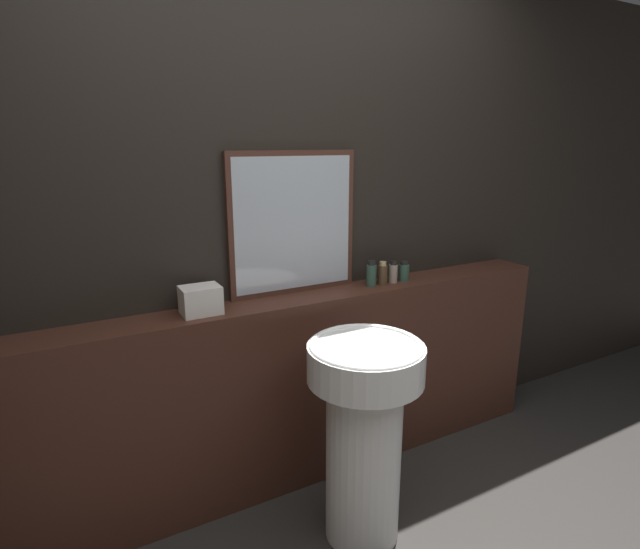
{
  "coord_description": "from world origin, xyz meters",
  "views": [
    {
      "loc": [
        -1.05,
        -0.68,
        1.65
      ],
      "look_at": [
        -0.01,
        1.2,
        1.08
      ],
      "focal_mm": 28.0,
      "sensor_mm": 36.0,
      "label": 1
    }
  ],
  "objects_px": {
    "towel_stack": "(201,300)",
    "lotion_bottle": "(393,272)",
    "mirror": "(293,224)",
    "body_wash_bottle": "(404,272)",
    "conditioner_bottle": "(383,274)",
    "pedestal_sink": "(364,427)",
    "shampoo_bottle": "(371,274)"
  },
  "relations": [
    {
      "from": "pedestal_sink",
      "to": "shampoo_bottle",
      "type": "xyz_separation_m",
      "value": [
        0.36,
        0.49,
        0.49
      ]
    },
    {
      "from": "pedestal_sink",
      "to": "lotion_bottle",
      "type": "distance_m",
      "value": 0.85
    },
    {
      "from": "towel_stack",
      "to": "lotion_bottle",
      "type": "bearing_deg",
      "value": -0.0
    },
    {
      "from": "mirror",
      "to": "pedestal_sink",
      "type": "bearing_deg",
      "value": -87.13
    },
    {
      "from": "towel_stack",
      "to": "conditioner_bottle",
      "type": "xyz_separation_m",
      "value": [
        0.94,
        -0.0,
        -0.01
      ]
    },
    {
      "from": "mirror",
      "to": "lotion_bottle",
      "type": "xyz_separation_m",
      "value": [
        0.52,
        -0.09,
        -0.28
      ]
    },
    {
      "from": "conditioner_bottle",
      "to": "pedestal_sink",
      "type": "bearing_deg",
      "value": -131.09
    },
    {
      "from": "shampoo_bottle",
      "to": "lotion_bottle",
      "type": "distance_m",
      "value": 0.14
    },
    {
      "from": "towel_stack",
      "to": "shampoo_bottle",
      "type": "height_order",
      "value": "shampoo_bottle"
    },
    {
      "from": "mirror",
      "to": "conditioner_bottle",
      "type": "xyz_separation_m",
      "value": [
        0.46,
        -0.09,
        -0.28
      ]
    },
    {
      "from": "pedestal_sink",
      "to": "body_wash_bottle",
      "type": "xyz_separation_m",
      "value": [
        0.56,
        0.49,
        0.48
      ]
    },
    {
      "from": "towel_stack",
      "to": "lotion_bottle",
      "type": "distance_m",
      "value": 1.01
    },
    {
      "from": "mirror",
      "to": "body_wash_bottle",
      "type": "xyz_separation_m",
      "value": [
        0.59,
        -0.09,
        -0.29
      ]
    },
    {
      "from": "mirror",
      "to": "lotion_bottle",
      "type": "bearing_deg",
      "value": -10.14
    },
    {
      "from": "pedestal_sink",
      "to": "towel_stack",
      "type": "height_order",
      "value": "towel_stack"
    },
    {
      "from": "shampoo_bottle",
      "to": "towel_stack",
      "type": "bearing_deg",
      "value": 180.0
    },
    {
      "from": "pedestal_sink",
      "to": "towel_stack",
      "type": "xyz_separation_m",
      "value": [
        -0.51,
        0.49,
        0.49
      ]
    },
    {
      "from": "conditioner_bottle",
      "to": "body_wash_bottle",
      "type": "xyz_separation_m",
      "value": [
        0.14,
        0.0,
        -0.01
      ]
    },
    {
      "from": "shampoo_bottle",
      "to": "lotion_bottle",
      "type": "height_order",
      "value": "shampoo_bottle"
    },
    {
      "from": "mirror",
      "to": "lotion_bottle",
      "type": "height_order",
      "value": "mirror"
    },
    {
      "from": "mirror",
      "to": "lotion_bottle",
      "type": "distance_m",
      "value": 0.6
    },
    {
      "from": "pedestal_sink",
      "to": "body_wash_bottle",
      "type": "distance_m",
      "value": 0.89
    },
    {
      "from": "mirror",
      "to": "body_wash_bottle",
      "type": "distance_m",
      "value": 0.66
    },
    {
      "from": "pedestal_sink",
      "to": "lotion_bottle",
      "type": "xyz_separation_m",
      "value": [
        0.49,
        0.49,
        0.48
      ]
    },
    {
      "from": "towel_stack",
      "to": "body_wash_bottle",
      "type": "height_order",
      "value": "towel_stack"
    },
    {
      "from": "mirror",
      "to": "shampoo_bottle",
      "type": "height_order",
      "value": "mirror"
    },
    {
      "from": "towel_stack",
      "to": "body_wash_bottle",
      "type": "bearing_deg",
      "value": 0.0
    },
    {
      "from": "mirror",
      "to": "towel_stack",
      "type": "bearing_deg",
      "value": -169.05
    },
    {
      "from": "pedestal_sink",
      "to": "mirror",
      "type": "height_order",
      "value": "mirror"
    },
    {
      "from": "conditioner_bottle",
      "to": "body_wash_bottle",
      "type": "bearing_deg",
      "value": 0.0
    },
    {
      "from": "conditioner_bottle",
      "to": "lotion_bottle",
      "type": "relative_size",
      "value": 1.03
    },
    {
      "from": "towel_stack",
      "to": "lotion_bottle",
      "type": "height_order",
      "value": "towel_stack"
    }
  ]
}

